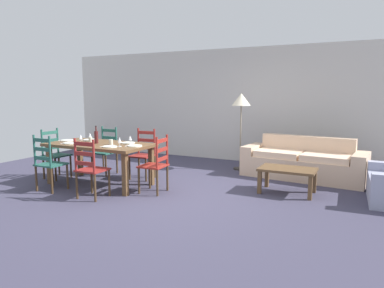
% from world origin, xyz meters
% --- Properties ---
extents(ground_plane, '(9.60, 9.60, 0.02)m').
position_xyz_m(ground_plane, '(0.00, 0.00, -0.01)').
color(ground_plane, '#3D3A4F').
extents(wall_far, '(9.60, 0.16, 2.70)m').
position_xyz_m(wall_far, '(0.00, 3.30, 1.35)').
color(wall_far, beige).
rests_on(wall_far, ground_plane).
extents(dining_table, '(1.90, 0.96, 0.75)m').
position_xyz_m(dining_table, '(-1.35, -0.05, 0.66)').
color(dining_table, brown).
rests_on(dining_table, ground_plane).
extents(dining_chair_near_left, '(0.42, 0.40, 0.96)m').
position_xyz_m(dining_chair_near_left, '(-1.82, -0.77, 0.48)').
color(dining_chair_near_left, '#23564B').
rests_on(dining_chair_near_left, ground_plane).
extents(dining_chair_near_right, '(0.43, 0.41, 0.96)m').
position_xyz_m(dining_chair_near_right, '(-0.89, -0.79, 0.48)').
color(dining_chair_near_right, maroon).
rests_on(dining_chair_near_right, ground_plane).
extents(dining_chair_far_left, '(0.42, 0.40, 0.96)m').
position_xyz_m(dining_chair_far_left, '(-1.83, 0.68, 0.48)').
color(dining_chair_far_left, '#245A4E').
rests_on(dining_chair_far_left, ground_plane).
extents(dining_chair_far_right, '(0.45, 0.43, 0.96)m').
position_xyz_m(dining_chair_far_right, '(-0.92, 0.70, 0.48)').
color(dining_chair_far_right, maroon).
rests_on(dining_chair_far_right, ground_plane).
extents(dining_chair_head_west, '(0.42, 0.44, 0.96)m').
position_xyz_m(dining_chair_head_west, '(-2.47, -0.06, 0.48)').
color(dining_chair_head_west, '#225649').
rests_on(dining_chair_head_west, ground_plane).
extents(dining_chair_head_east, '(0.43, 0.45, 0.96)m').
position_xyz_m(dining_chair_head_east, '(-0.16, -0.05, 0.48)').
color(dining_chair_head_east, maroon).
rests_on(dining_chair_head_east, ground_plane).
extents(dinner_plate_near_left, '(0.24, 0.24, 0.02)m').
position_xyz_m(dinner_plate_near_left, '(-1.80, -0.30, 0.76)').
color(dinner_plate_near_left, white).
rests_on(dinner_plate_near_left, dining_table).
extents(fork_near_left, '(0.02, 0.17, 0.01)m').
position_xyz_m(fork_near_left, '(-1.95, -0.30, 0.75)').
color(fork_near_left, silver).
rests_on(fork_near_left, dining_table).
extents(dinner_plate_near_right, '(0.24, 0.24, 0.02)m').
position_xyz_m(dinner_plate_near_right, '(-0.90, -0.30, 0.76)').
color(dinner_plate_near_right, white).
rests_on(dinner_plate_near_right, dining_table).
extents(fork_near_right, '(0.03, 0.17, 0.01)m').
position_xyz_m(fork_near_right, '(-1.05, -0.30, 0.75)').
color(fork_near_right, silver).
rests_on(fork_near_right, dining_table).
extents(dinner_plate_far_left, '(0.24, 0.24, 0.02)m').
position_xyz_m(dinner_plate_far_left, '(-1.80, 0.20, 0.76)').
color(dinner_plate_far_left, white).
rests_on(dinner_plate_far_left, dining_table).
extents(fork_far_left, '(0.02, 0.17, 0.01)m').
position_xyz_m(fork_far_left, '(-1.95, 0.20, 0.75)').
color(fork_far_left, silver).
rests_on(fork_far_left, dining_table).
extents(dinner_plate_far_right, '(0.24, 0.24, 0.02)m').
position_xyz_m(dinner_plate_far_right, '(-0.90, 0.20, 0.76)').
color(dinner_plate_far_right, white).
rests_on(dinner_plate_far_right, dining_table).
extents(fork_far_right, '(0.03, 0.17, 0.01)m').
position_xyz_m(fork_far_right, '(-1.05, 0.20, 0.75)').
color(fork_far_right, silver).
rests_on(fork_far_right, dining_table).
extents(dinner_plate_head_west, '(0.24, 0.24, 0.02)m').
position_xyz_m(dinner_plate_head_west, '(-2.13, -0.05, 0.76)').
color(dinner_plate_head_west, white).
rests_on(dinner_plate_head_west, dining_table).
extents(fork_head_west, '(0.02, 0.17, 0.01)m').
position_xyz_m(fork_head_west, '(-2.28, -0.05, 0.75)').
color(fork_head_west, silver).
rests_on(fork_head_west, dining_table).
extents(dinner_plate_head_east, '(0.24, 0.24, 0.02)m').
position_xyz_m(dinner_plate_head_east, '(-0.57, -0.05, 0.76)').
color(dinner_plate_head_east, white).
rests_on(dinner_plate_head_east, dining_table).
extents(fork_head_east, '(0.02, 0.17, 0.01)m').
position_xyz_m(fork_head_east, '(-0.72, -0.05, 0.75)').
color(fork_head_east, silver).
rests_on(fork_head_east, dining_table).
extents(wine_bottle, '(0.07, 0.07, 0.32)m').
position_xyz_m(wine_bottle, '(-1.40, -0.07, 0.87)').
color(wine_bottle, '#471919').
rests_on(wine_bottle, dining_table).
extents(wine_glass_near_left, '(0.06, 0.06, 0.16)m').
position_xyz_m(wine_glass_near_left, '(-1.65, -0.18, 0.86)').
color(wine_glass_near_left, white).
rests_on(wine_glass_near_left, dining_table).
extents(wine_glass_near_right, '(0.06, 0.06, 0.16)m').
position_xyz_m(wine_glass_near_right, '(-0.78, -0.20, 0.86)').
color(wine_glass_near_right, white).
rests_on(wine_glass_near_right, dining_table).
extents(wine_glass_far_left, '(0.06, 0.06, 0.16)m').
position_xyz_m(wine_glass_far_left, '(-1.68, 0.08, 0.86)').
color(wine_glass_far_left, white).
rests_on(wine_glass_far_left, dining_table).
extents(wine_glass_far_right, '(0.06, 0.06, 0.16)m').
position_xyz_m(wine_glass_far_right, '(-0.77, 0.09, 0.86)').
color(wine_glass_far_right, white).
rests_on(wine_glass_far_right, dining_table).
extents(coffee_cup_primary, '(0.07, 0.07, 0.09)m').
position_xyz_m(coffee_cup_primary, '(-1.07, -0.06, 0.80)').
color(coffee_cup_primary, beige).
rests_on(coffee_cup_primary, dining_table).
extents(coffee_cup_secondary, '(0.07, 0.07, 0.09)m').
position_xyz_m(coffee_cup_secondary, '(-1.63, 0.04, 0.80)').
color(coffee_cup_secondary, beige).
rests_on(coffee_cup_secondary, dining_table).
extents(couch, '(2.34, 1.01, 0.80)m').
position_xyz_m(couch, '(1.85, 2.12, 0.29)').
color(couch, beige).
rests_on(couch, ground_plane).
extents(coffee_table, '(0.90, 0.56, 0.42)m').
position_xyz_m(coffee_table, '(1.80, 0.90, 0.36)').
color(coffee_table, brown).
rests_on(coffee_table, ground_plane).
extents(standing_lamp, '(0.40, 0.40, 1.64)m').
position_xyz_m(standing_lamp, '(0.49, 2.30, 1.41)').
color(standing_lamp, '#332D28').
rests_on(standing_lamp, ground_plane).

